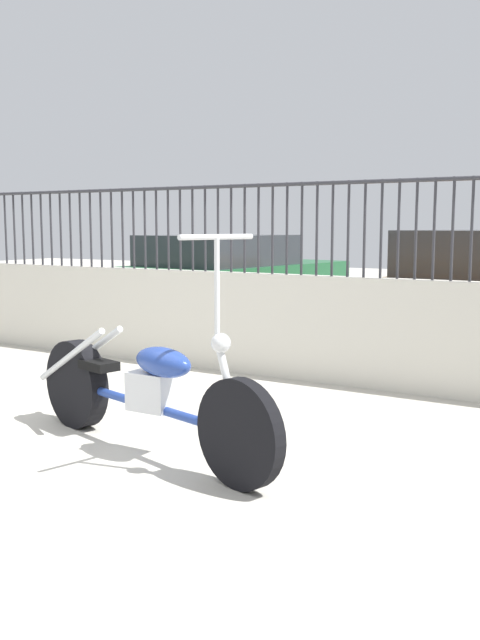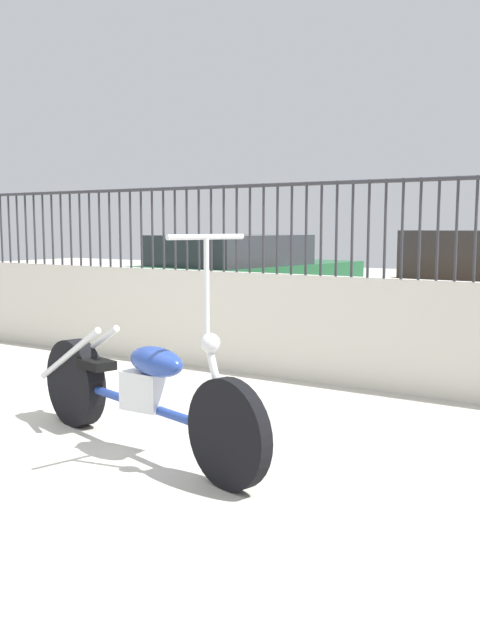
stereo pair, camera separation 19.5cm
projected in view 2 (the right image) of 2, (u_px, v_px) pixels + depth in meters
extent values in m
cube|color=beige|center=(230.00, 321.00, 7.06)|extent=(8.83, 0.18, 0.97)
cylinder|color=#2D2D33|center=(1.00, 228.00, 8.81)|extent=(0.02, 0.02, 0.85)
cylinder|color=#2D2D33|center=(9.00, 228.00, 8.73)|extent=(0.02, 0.02, 0.85)
cylinder|color=#2D2D33|center=(18.00, 228.00, 8.64)|extent=(0.02, 0.02, 0.85)
cylinder|color=#2D2D33|center=(26.00, 228.00, 8.56)|extent=(0.02, 0.02, 0.85)
cylinder|color=#2D2D33|center=(35.00, 228.00, 8.48)|extent=(0.02, 0.02, 0.85)
cylinder|color=#2D2D33|center=(43.00, 228.00, 8.40)|extent=(0.02, 0.02, 0.85)
cylinder|color=#2D2D33|center=(52.00, 228.00, 8.31)|extent=(0.02, 0.02, 0.85)
cylinder|color=#2D2D33|center=(61.00, 228.00, 8.23)|extent=(0.02, 0.02, 0.85)
cylinder|color=#2D2D33|center=(71.00, 228.00, 8.15)|extent=(0.02, 0.02, 0.85)
cylinder|color=#2D2D33|center=(80.00, 228.00, 8.06)|extent=(0.02, 0.02, 0.85)
cylinder|color=#2D2D33|center=(90.00, 228.00, 7.98)|extent=(0.02, 0.02, 0.85)
cylinder|color=#2D2D33|center=(100.00, 228.00, 7.90)|extent=(0.02, 0.02, 0.85)
cylinder|color=#2D2D33|center=(110.00, 228.00, 7.81)|extent=(0.02, 0.02, 0.85)
cylinder|color=#2D2D33|center=(120.00, 228.00, 7.73)|extent=(0.02, 0.02, 0.85)
cylinder|color=#2D2D33|center=(131.00, 228.00, 7.65)|extent=(0.02, 0.02, 0.85)
cylinder|color=#2D2D33|center=(141.00, 228.00, 7.57)|extent=(0.02, 0.02, 0.85)
cylinder|color=#2D2D33|center=(152.00, 228.00, 7.48)|extent=(0.02, 0.02, 0.85)
cylinder|color=#2D2D33|center=(164.00, 228.00, 7.40)|extent=(0.02, 0.02, 0.85)
cylinder|color=#2D2D33|center=(175.00, 229.00, 7.32)|extent=(0.02, 0.02, 0.85)
cylinder|color=#2D2D33|center=(187.00, 229.00, 7.23)|extent=(0.02, 0.02, 0.85)
cylinder|color=#2D2D33|center=(199.00, 229.00, 7.15)|extent=(0.02, 0.02, 0.85)
cylinder|color=#2D2D33|center=(211.00, 229.00, 7.07)|extent=(0.02, 0.02, 0.85)
cylinder|color=#2D2D33|center=(224.00, 229.00, 6.99)|extent=(0.02, 0.02, 0.85)
cylinder|color=#2D2D33|center=(237.00, 229.00, 6.90)|extent=(0.02, 0.02, 0.85)
cylinder|color=#2D2D33|center=(250.00, 229.00, 6.82)|extent=(0.02, 0.02, 0.85)
cylinder|color=#2D2D33|center=(263.00, 229.00, 6.74)|extent=(0.02, 0.02, 0.85)
cylinder|color=#2D2D33|center=(277.00, 229.00, 6.65)|extent=(0.02, 0.02, 0.85)
cylinder|color=#2D2D33|center=(292.00, 229.00, 6.57)|extent=(0.02, 0.02, 0.85)
cylinder|color=#2D2D33|center=(306.00, 229.00, 6.49)|extent=(0.02, 0.02, 0.85)
cylinder|color=#2D2D33|center=(321.00, 229.00, 6.41)|extent=(0.02, 0.02, 0.85)
cylinder|color=#2D2D33|center=(337.00, 229.00, 6.32)|extent=(0.02, 0.02, 0.85)
cylinder|color=#2D2D33|center=(352.00, 229.00, 6.24)|extent=(0.02, 0.02, 0.85)
cylinder|color=#2D2D33|center=(369.00, 229.00, 6.16)|extent=(0.02, 0.02, 0.85)
cylinder|color=#2D2D33|center=(385.00, 229.00, 6.07)|extent=(0.02, 0.02, 0.85)
cylinder|color=#2D2D33|center=(402.00, 229.00, 5.99)|extent=(0.02, 0.02, 0.85)
cylinder|color=#2D2D33|center=(420.00, 229.00, 5.91)|extent=(0.02, 0.02, 0.85)
cylinder|color=#2D2D33|center=(438.00, 229.00, 5.83)|extent=(0.02, 0.02, 0.85)
cylinder|color=#2D2D33|center=(457.00, 229.00, 5.74)|extent=(0.02, 0.02, 0.85)
cylinder|color=#2D2D33|center=(476.00, 229.00, 5.66)|extent=(0.02, 0.02, 0.85)
cylinder|color=#2D2D33|center=(230.00, 187.00, 6.89)|extent=(8.83, 0.04, 0.04)
cylinder|color=black|center=(228.00, 434.00, 3.85)|extent=(0.61, 0.24, 0.61)
cylinder|color=black|center=(76.00, 383.00, 5.10)|extent=(0.64, 0.29, 0.63)
cylinder|color=navy|center=(141.00, 405.00, 4.48)|extent=(1.51, 0.46, 0.06)
cube|color=silver|center=(145.00, 390.00, 4.43)|extent=(0.28, 0.18, 0.24)
ellipsoid|color=navy|center=(156.00, 362.00, 4.31)|extent=(0.51, 0.32, 0.18)
cube|color=black|center=(96.00, 364.00, 4.86)|extent=(0.31, 0.23, 0.06)
cylinder|color=silver|center=(218.00, 386.00, 3.88)|extent=(0.23, 0.10, 0.51)
sphere|color=silver|center=(210.00, 343.00, 3.90)|extent=(0.11, 0.11, 0.11)
cylinder|color=silver|center=(207.00, 288.00, 3.88)|extent=(0.03, 0.03, 0.56)
cylinder|color=silver|center=(206.00, 237.00, 3.84)|extent=(0.17, 0.51, 0.03)
cylinder|color=silver|center=(69.00, 355.00, 4.99)|extent=(0.82, 0.26, 0.47)
cylinder|color=silver|center=(87.00, 352.00, 5.08)|extent=(0.82, 0.26, 0.47)
cylinder|color=black|center=(251.00, 290.00, 12.29)|extent=(0.19, 0.65, 0.64)
cylinder|color=black|center=(334.00, 297.00, 11.21)|extent=(0.19, 0.65, 0.64)
cylinder|color=black|center=(137.00, 303.00, 10.31)|extent=(0.19, 0.65, 0.64)
cylinder|color=black|center=(225.00, 312.00, 9.24)|extent=(0.19, 0.65, 0.64)
cube|color=#1E5933|center=(240.00, 285.00, 10.73)|extent=(2.28, 4.39, 0.61)
cube|color=#2D3338|center=(231.00, 250.00, 10.50)|extent=(1.85, 2.19, 0.44)
cylinder|color=black|center=(480.00, 304.00, 10.19)|extent=(0.17, 0.65, 0.64)
cylinder|color=black|center=(389.00, 324.00, 8.05)|extent=(0.17, 0.65, 0.64)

